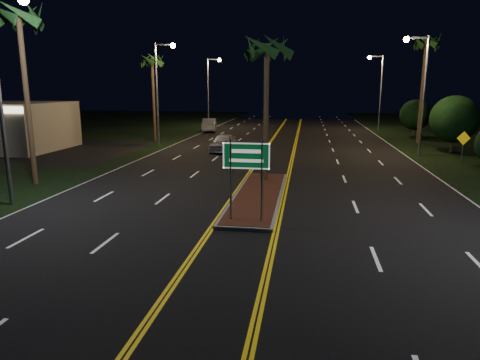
% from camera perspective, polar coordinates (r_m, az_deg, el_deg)
% --- Properties ---
extents(ground, '(120.00, 120.00, 0.00)m').
position_cam_1_polar(ground, '(14.23, -0.79, -9.35)').
color(ground, black).
rests_on(ground, ground).
extents(median_island, '(2.25, 10.25, 0.17)m').
position_cam_1_polar(median_island, '(20.81, 2.44, -2.10)').
color(median_island, gray).
rests_on(median_island, ground).
extents(highway_sign, '(1.80, 0.08, 3.20)m').
position_cam_1_polar(highway_sign, '(16.24, 0.84, 2.20)').
color(highway_sign, gray).
rests_on(highway_sign, ground).
extents(streetlight_left_near, '(1.91, 0.44, 9.00)m').
position_cam_1_polar(streetlight_left_near, '(21.34, -28.82, 11.91)').
color(streetlight_left_near, gray).
rests_on(streetlight_left_near, ground).
extents(streetlight_left_mid, '(1.91, 0.44, 9.00)m').
position_cam_1_polar(streetlight_left_mid, '(39.20, -10.52, 12.67)').
color(streetlight_left_mid, gray).
rests_on(streetlight_left_mid, ground).
extents(streetlight_left_far, '(1.91, 0.44, 9.00)m').
position_cam_1_polar(streetlight_left_far, '(58.47, -3.92, 12.64)').
color(streetlight_left_far, gray).
rests_on(streetlight_left_far, ground).
extents(streetlight_right_mid, '(1.91, 0.44, 9.00)m').
position_cam_1_polar(streetlight_right_mid, '(36.03, 22.84, 11.99)').
color(streetlight_right_mid, gray).
rests_on(streetlight_right_mid, ground).
extents(streetlight_right_far, '(1.91, 0.44, 9.00)m').
position_cam_1_polar(streetlight_right_far, '(55.67, 17.94, 12.11)').
color(streetlight_right_far, gray).
rests_on(streetlight_right_far, ground).
extents(palm_median, '(2.40, 2.40, 8.30)m').
position_cam_1_polar(palm_median, '(23.73, 3.60, 17.16)').
color(palm_median, '#382819').
rests_on(palm_median, ground).
extents(palm_left_near, '(2.40, 2.40, 9.80)m').
position_cam_1_polar(palm_left_near, '(25.91, -27.43, 18.59)').
color(palm_left_near, '#382819').
rests_on(palm_left_near, ground).
extents(palm_left_far, '(2.40, 2.40, 8.80)m').
position_cam_1_polar(palm_left_far, '(43.77, -11.65, 15.30)').
color(palm_left_far, '#382819').
rests_on(palm_left_far, ground).
extents(palm_right_far, '(2.40, 2.40, 10.30)m').
position_cam_1_polar(palm_right_far, '(44.49, 23.57, 16.32)').
color(palm_right_far, '#382819').
rests_on(palm_right_far, ground).
extents(shrub_mid, '(3.78, 3.78, 4.62)m').
position_cam_1_polar(shrub_mid, '(38.94, 26.67, 7.27)').
color(shrub_mid, '#382819').
rests_on(shrub_mid, ground).
extents(shrub_far, '(3.24, 3.24, 3.96)m').
position_cam_1_polar(shrub_far, '(50.47, 22.33, 8.06)').
color(shrub_far, '#382819').
rests_on(shrub_far, ground).
extents(car_near, '(2.35, 5.09, 1.67)m').
position_cam_1_polar(car_near, '(35.88, -2.24, 5.20)').
color(car_near, '#B2B1B8').
rests_on(car_near, ground).
extents(car_far, '(3.13, 5.61, 1.77)m').
position_cam_1_polar(car_far, '(52.49, -4.11, 7.47)').
color(car_far, '#AFB0B9').
rests_on(car_far, ground).
extents(warning_sign, '(0.94, 0.19, 2.26)m').
position_cam_1_polar(warning_sign, '(33.55, 27.61, 4.39)').
color(warning_sign, gray).
rests_on(warning_sign, ground).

